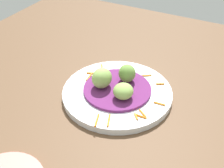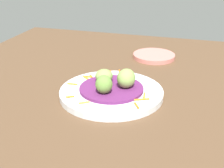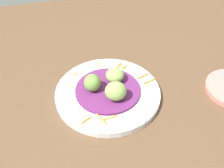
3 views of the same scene
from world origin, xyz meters
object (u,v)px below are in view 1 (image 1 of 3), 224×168
object	(u,v)px
guac_scoop_left	(127,73)
main_plate	(117,93)
guac_scoop_center	(102,78)
guac_scoop_right	(123,91)

from	to	relation	value
guac_scoop_left	main_plate	bearing A→B (deg)	167.68
main_plate	guac_scoop_center	world-z (taller)	guac_scoop_center
guac_scoop_center	guac_scoop_right	size ratio (longest dim) A/B	1.10
guac_scoop_left	guac_scoop_center	size ratio (longest dim) A/B	0.88
main_plate	guac_scoop_right	bearing A→B (deg)	-132.32
guac_scoop_left	guac_scoop_center	world-z (taller)	guac_scoop_center
main_plate	guac_scoop_left	xyz separation A→B (cm)	(3.56, -0.78, 3.74)
guac_scoop_left	guac_scoop_center	distance (cm)	6.31
guac_scoop_left	guac_scoop_right	distance (cm)	6.33
guac_scoop_left	guac_scoop_right	size ratio (longest dim) A/B	0.97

